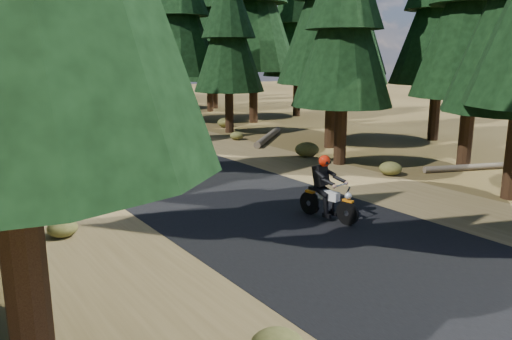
{
  "coord_description": "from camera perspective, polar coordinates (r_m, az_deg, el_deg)",
  "views": [
    {
      "loc": [
        -7.54,
        -9.3,
        4.1
      ],
      "look_at": [
        0.0,
        1.5,
        1.1
      ],
      "focal_mm": 35.0,
      "sensor_mm": 36.0,
      "label": 1
    }
  ],
  "objects": [
    {
      "name": "ground",
      "position": [
        12.65,
        3.91,
        -6.1
      ],
      "size": [
        120.0,
        120.0,
        0.0
      ],
      "primitive_type": "plane",
      "color": "#413317",
      "rests_on": "ground"
    },
    {
      "name": "road",
      "position": [
        16.68,
        -6.9,
        -1.48
      ],
      "size": [
        6.0,
        100.0,
        0.01
      ],
      "primitive_type": "cube",
      "color": "black",
      "rests_on": "ground"
    },
    {
      "name": "shoulder_l",
      "position": [
        15.16,
        -22.44,
        -3.84
      ],
      "size": [
        3.2,
        100.0,
        0.01
      ],
      "primitive_type": "cube",
      "color": "brown",
      "rests_on": "ground"
    },
    {
      "name": "shoulder_r",
      "position": [
        19.2,
        5.29,
        0.45
      ],
      "size": [
        3.2,
        100.0,
        0.01
      ],
      "primitive_type": "cube",
      "color": "brown",
      "rests_on": "ground"
    },
    {
      "name": "log_near",
      "position": [
        25.23,
        1.4,
        3.84
      ],
      "size": [
        4.09,
        3.78,
        0.32
      ],
      "primitive_type": "cylinder",
      "rotation": [
        0.0,
        1.57,
        0.74
      ],
      "color": "#4C4233",
      "rests_on": "ground"
    },
    {
      "name": "log_far",
      "position": [
        20.23,
        24.14,
        0.34
      ],
      "size": [
        4.32,
        1.87,
        0.24
      ],
      "primitive_type": "cylinder",
      "rotation": [
        0.0,
        1.57,
        -0.37
      ],
      "color": "#4C4233",
      "rests_on": "ground"
    },
    {
      "name": "understory_shrubs",
      "position": [
        18.68,
        -9.91,
        0.82
      ],
      "size": [
        16.39,
        30.5,
        0.66
      ],
      "color": "#474C1E",
      "rests_on": "ground"
    },
    {
      "name": "rider_lead",
      "position": [
        12.87,
        8.27,
        -3.28
      ],
      "size": [
        0.85,
        1.93,
        1.66
      ],
      "rotation": [
        0.0,
        0.0,
        3.3
      ],
      "color": "white",
      "rests_on": "road"
    },
    {
      "name": "rider_follow",
      "position": [
        17.49,
        -15.59,
        0.38
      ],
      "size": [
        0.93,
        1.63,
        1.4
      ],
      "rotation": [
        0.0,
        0.0,
        2.83
      ],
      "color": "#A30E0A",
      "rests_on": "road"
    }
  ]
}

